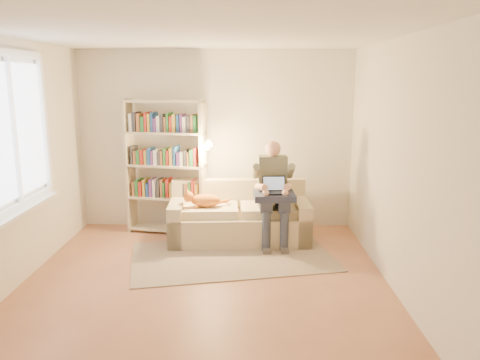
{
  "coord_description": "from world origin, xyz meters",
  "views": [
    {
      "loc": [
        0.45,
        -4.6,
        2.17
      ],
      "look_at": [
        0.37,
        1.0,
        0.97
      ],
      "focal_mm": 35.0,
      "sensor_mm": 36.0,
      "label": 1
    }
  ],
  "objects_px": {
    "sofa": "(239,219)",
    "laptop": "(273,188)",
    "bookshelf": "(166,160)",
    "person": "(273,187)",
    "cat": "(205,200)"
  },
  "relations": [
    {
      "from": "sofa",
      "to": "bookshelf",
      "type": "relative_size",
      "value": 1.0
    },
    {
      "from": "sofa",
      "to": "cat",
      "type": "height_order",
      "value": "sofa"
    },
    {
      "from": "sofa",
      "to": "bookshelf",
      "type": "height_order",
      "value": "bookshelf"
    },
    {
      "from": "sofa",
      "to": "laptop",
      "type": "distance_m",
      "value": 0.71
    },
    {
      "from": "bookshelf",
      "to": "sofa",
      "type": "bearing_deg",
      "value": -6.5
    },
    {
      "from": "bookshelf",
      "to": "person",
      "type": "bearing_deg",
      "value": -5.97
    },
    {
      "from": "person",
      "to": "cat",
      "type": "bearing_deg",
      "value": 178.3
    },
    {
      "from": "sofa",
      "to": "laptop",
      "type": "xyz_separation_m",
      "value": [
        0.44,
        -0.25,
        0.5
      ]
    },
    {
      "from": "cat",
      "to": "laptop",
      "type": "xyz_separation_m",
      "value": [
        0.89,
        -0.11,
        0.18
      ]
    },
    {
      "from": "sofa",
      "to": "bookshelf",
      "type": "bearing_deg",
      "value": 160.2
    },
    {
      "from": "cat",
      "to": "laptop",
      "type": "relative_size",
      "value": 1.9
    },
    {
      "from": "laptop",
      "to": "bookshelf",
      "type": "bearing_deg",
      "value": 156.32
    },
    {
      "from": "bookshelf",
      "to": "cat",
      "type": "bearing_deg",
      "value": -27.34
    },
    {
      "from": "cat",
      "to": "laptop",
      "type": "height_order",
      "value": "laptop"
    },
    {
      "from": "person",
      "to": "laptop",
      "type": "height_order",
      "value": "person"
    }
  ]
}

